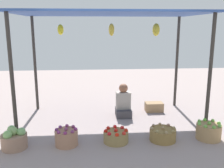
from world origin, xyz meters
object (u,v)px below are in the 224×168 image
Objects in this scene: basket_purple_onions at (66,137)px; vendor_person at (123,104)px; basket_green_apples at (209,131)px; basket_cabbages at (14,139)px; basket_red_tomatoes at (116,136)px; wooden_crate_near_vendor at (154,107)px; basket_potatoes at (163,134)px.

vendor_person is at bearing 50.21° from basket_purple_onions.
basket_cabbages is at bearing -178.60° from basket_green_apples.
vendor_person is 1.90× the size of basket_purple_onions.
basket_cabbages reaches higher than basket_purple_onions.
basket_purple_onions reaches higher than basket_red_tomatoes.
vendor_person reaches higher than basket_cabbages.
basket_cabbages is at bearing -177.34° from basket_purple_onions.
basket_purple_onions is at bearing 2.66° from basket_cabbages.
vendor_person is at bearing -161.82° from wooden_crate_near_vendor.
basket_cabbages is 1.08× the size of basket_purple_onions.
basket_purple_onions is at bearing -179.03° from basket_green_apples.
vendor_person is at bearing 77.41° from basket_red_tomatoes.
basket_cabbages is 0.96× the size of basket_green_apples.
basket_cabbages is at bearing -177.06° from basket_red_tomatoes.
vendor_person is 1.76× the size of basket_cabbages.
vendor_person is at bearing 135.87° from basket_green_apples.
basket_green_apples is (1.76, -0.00, 0.04)m from basket_red_tomatoes.
wooden_crate_near_vendor is at bearing 40.35° from basket_purple_onions.
wooden_crate_near_vendor is at bearing 31.06° from basket_cabbages.
basket_cabbages is 3.56m from basket_green_apples.
wooden_crate_near_vendor is (0.25, 1.67, -0.00)m from basket_potatoes.
basket_potatoes reaches higher than wooden_crate_near_vendor.
basket_purple_onions is 1.78m from basket_potatoes.
wooden_crate_near_vendor is (-0.64, 1.68, -0.04)m from basket_green_apples.
basket_green_apples is (0.88, -0.01, 0.04)m from basket_potatoes.
wooden_crate_near_vendor is at bearing 18.18° from vendor_person.
basket_purple_onions is (0.90, 0.04, -0.02)m from basket_cabbages.
basket_cabbages is 0.90m from basket_purple_onions.
basket_cabbages is 2.68m from basket_potatoes.
vendor_person is 2.59m from basket_cabbages.
vendor_person is 1.69× the size of basket_green_apples.
basket_red_tomatoes reaches higher than wooden_crate_near_vendor.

